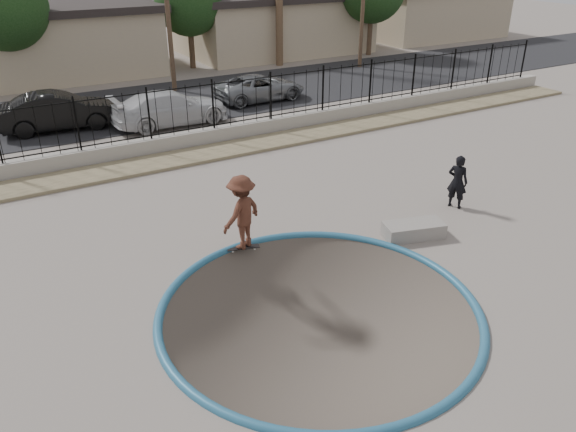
# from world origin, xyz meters

# --- Properties ---
(ground) EXTENTS (120.00, 120.00, 2.20)m
(ground) POSITION_xyz_m (0.00, 12.00, -1.10)
(ground) COLOR slate
(ground) RESTS_ON ground
(bowl_pit) EXTENTS (6.84, 6.84, 1.80)m
(bowl_pit) POSITION_xyz_m (0.00, -1.00, 0.00)
(bowl_pit) COLOR #50463D
(bowl_pit) RESTS_ON ground
(coping_ring) EXTENTS (7.04, 7.04, 0.20)m
(coping_ring) POSITION_xyz_m (0.00, -1.00, 0.00)
(coping_ring) COLOR #296587
(coping_ring) RESTS_ON ground
(rock_strip) EXTENTS (42.00, 1.60, 0.11)m
(rock_strip) POSITION_xyz_m (0.00, 9.20, 0.06)
(rock_strip) COLOR #9A8B65
(rock_strip) RESTS_ON ground
(retaining_wall) EXTENTS (42.00, 0.45, 0.60)m
(retaining_wall) POSITION_xyz_m (0.00, 10.30, 0.30)
(retaining_wall) COLOR gray
(retaining_wall) RESTS_ON ground
(fence) EXTENTS (40.00, 0.04, 1.80)m
(fence) POSITION_xyz_m (0.00, 10.30, 1.50)
(fence) COLOR black
(fence) RESTS_ON retaining_wall
(street) EXTENTS (90.00, 8.00, 0.04)m
(street) POSITION_xyz_m (0.00, 17.00, 0.02)
(street) COLOR black
(street) RESTS_ON ground
(house_center) EXTENTS (10.60, 8.60, 3.90)m
(house_center) POSITION_xyz_m (0.00, 26.50, 1.97)
(house_center) COLOR #C1AE8A
(house_center) RESTS_ON ground
(house_east) EXTENTS (12.60, 8.60, 3.90)m
(house_east) POSITION_xyz_m (14.00, 26.50, 1.97)
(house_east) COLOR #C1AE8A
(house_east) RESTS_ON ground
(house_east_far) EXTENTS (11.60, 8.60, 3.90)m
(house_east_far) POSITION_xyz_m (28.00, 26.50, 1.97)
(house_east_far) COLOR #C1AE8A
(house_east_far) RESTS_ON ground
(street_tree_left) EXTENTS (4.32, 4.32, 6.36)m
(street_tree_left) POSITION_xyz_m (-3.00, 23.00, 4.19)
(street_tree_left) COLOR #473323
(street_tree_left) RESTS_ON ground
(street_tree_mid) EXTENTS (3.96, 3.96, 5.83)m
(street_tree_mid) POSITION_xyz_m (7.00, 24.00, 3.84)
(street_tree_mid) COLOR #473323
(street_tree_mid) RESTS_ON ground
(skater) EXTENTS (1.44, 1.17, 1.94)m
(skater) POSITION_xyz_m (-0.26, 2.19, 0.97)
(skater) COLOR brown
(skater) RESTS_ON ground
(skateboard) EXTENTS (0.86, 0.44, 0.07)m
(skateboard) POSITION_xyz_m (-0.26, 2.19, 0.06)
(skateboard) COLOR black
(skateboard) RESTS_ON ground
(videographer) EXTENTS (0.61, 0.70, 1.61)m
(videographer) POSITION_xyz_m (6.33, 1.34, 0.81)
(videographer) COLOR black
(videographer) RESTS_ON ground
(concrete_ledge) EXTENTS (1.73, 1.12, 0.40)m
(concrete_ledge) POSITION_xyz_m (4.00, 0.53, 0.20)
(concrete_ledge) COLOR gray
(concrete_ledge) RESTS_ON ground
(car_b) EXTENTS (4.81, 2.06, 1.54)m
(car_b) POSITION_xyz_m (-2.37, 15.00, 0.81)
(car_b) COLOR black
(car_b) RESTS_ON street
(car_c) EXTENTS (4.96, 2.09, 1.43)m
(car_c) POSITION_xyz_m (1.84, 13.40, 0.75)
(car_c) COLOR silver
(car_c) RESTS_ON street
(car_d) EXTENTS (4.51, 2.17, 1.24)m
(car_d) POSITION_xyz_m (6.95, 15.00, 0.66)
(car_d) COLOR gray
(car_d) RESTS_ON street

